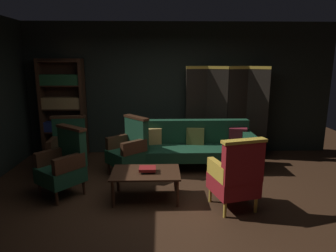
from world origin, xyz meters
TOP-DOWN VIEW (x-y plane):
  - ground_plane at (0.00, 0.00)m, footprint 10.00×10.00m
  - back_wall at (0.00, 2.45)m, footprint 7.20×0.10m
  - folding_screen at (1.27, 2.11)m, footprint 1.68×0.38m
  - bookshelf at (-2.15, 2.19)m, footprint 0.90×0.32m
  - velvet_couch at (0.55, 1.45)m, footprint 2.12×0.78m
  - coffee_table at (-0.35, 0.10)m, footprint 1.00×0.64m
  - armchair_gilt_accent at (0.89, -0.26)m, footprint 0.71×0.70m
  - armchair_wing_left at (-1.78, 1.13)m, footprint 0.62×0.61m
  - armchair_wing_right at (-1.59, 0.29)m, footprint 0.81×0.81m
  - armchair_wing_far at (-0.68, 1.09)m, footprint 0.81×0.81m
  - book_black_cloth at (-0.32, 0.09)m, footprint 0.23×0.20m
  - book_red_leather at (-0.32, 0.09)m, footprint 0.24×0.20m

SIDE VIEW (x-z plane):
  - ground_plane at x=0.00m, z-range 0.00..0.00m
  - coffee_table at x=-0.35m, z-range 0.16..0.58m
  - book_black_cloth at x=-0.32m, z-range 0.42..0.45m
  - velvet_couch at x=0.55m, z-range 0.01..0.89m
  - book_red_leather at x=-0.32m, z-range 0.45..0.49m
  - armchair_gilt_accent at x=0.89m, z-range -0.03..1.01m
  - armchair_wing_left at x=-1.78m, z-range -0.03..1.01m
  - armchair_wing_right at x=-1.59m, z-range -0.03..1.01m
  - armchair_wing_far at x=-0.68m, z-range -0.03..1.01m
  - folding_screen at x=1.27m, z-range 0.04..1.94m
  - bookshelf at x=-2.15m, z-range 0.06..2.11m
  - back_wall at x=0.00m, z-range 0.00..2.80m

